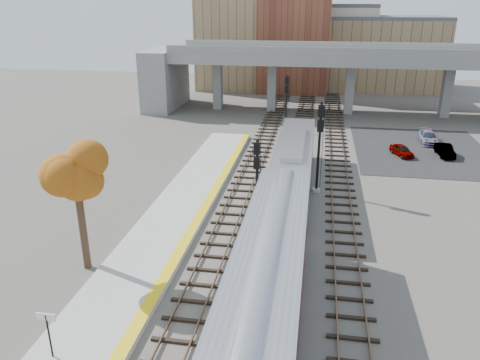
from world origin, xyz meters
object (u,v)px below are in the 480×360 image
(signal_mast_mid, at_px, (319,148))
(tree, at_px, (75,173))
(coach, at_px, (259,339))
(car_b, at_px, (445,150))
(locomotive, at_px, (294,164))
(signal_mast_far, at_px, (286,104))
(car_c, at_px, (428,137))
(signal_mast_near, at_px, (257,187))
(car_a, at_px, (402,150))

(signal_mast_mid, distance_m, tree, 19.78)
(coach, relative_size, car_b, 6.78)
(car_b, bearing_deg, locomotive, -144.90)
(tree, relative_size, car_b, 2.22)
(signal_mast_far, xyz_separation_m, car_c, (16.33, -2.60, -2.65))
(signal_mast_near, xyz_separation_m, signal_mast_mid, (4.10, 7.47, 0.77))
(tree, bearing_deg, car_a, 49.49)
(locomotive, bearing_deg, signal_mast_mid, -6.67)
(signal_mast_near, height_order, signal_mast_mid, signal_mast_mid)
(coach, relative_size, tree, 3.05)
(car_a, xyz_separation_m, car_c, (3.65, 5.41, 0.08))
(coach, height_order, car_b, coach)
(car_a, height_order, car_b, car_b)
(signal_mast_far, relative_size, tree, 0.83)
(signal_mast_near, xyz_separation_m, tree, (-9.34, -6.88, 2.96))
(signal_mast_far, bearing_deg, signal_mast_near, -90.00)
(signal_mast_mid, xyz_separation_m, car_b, (12.93, 11.99, -3.23))
(car_a, bearing_deg, signal_mast_near, -145.34)
(signal_mast_near, bearing_deg, car_a, 56.14)
(locomotive, bearing_deg, signal_mast_near, -105.25)
(locomotive, distance_m, car_b, 19.07)
(locomotive, xyz_separation_m, tree, (-11.44, -14.58, 3.80))
(signal_mast_far, xyz_separation_m, car_a, (12.67, -8.01, -2.73))
(car_a, bearing_deg, car_b, -14.07)
(coach, bearing_deg, tree, 144.95)
(coach, distance_m, car_c, 41.76)
(signal_mast_near, height_order, car_c, signal_mast_near)
(car_a, relative_size, car_c, 0.75)
(coach, distance_m, car_b, 37.52)
(signal_mast_far, distance_m, tree, 35.15)
(signal_mast_far, height_order, tree, tree)
(signal_mast_mid, bearing_deg, car_c, 54.00)
(car_c, bearing_deg, signal_mast_far, 172.74)
(tree, distance_m, car_c, 40.74)
(signal_mast_near, relative_size, car_a, 1.97)
(signal_mast_near, xyz_separation_m, car_a, (12.67, 18.89, -2.51))
(signal_mast_near, bearing_deg, tree, -143.63)
(signal_mast_near, distance_m, car_b, 25.97)
(locomotive, relative_size, signal_mast_near, 2.93)
(car_a, distance_m, car_b, 4.39)
(car_a, bearing_deg, coach, -128.86)
(tree, bearing_deg, car_b, 44.96)
(locomotive, relative_size, signal_mast_far, 2.80)
(signal_mast_mid, height_order, car_a, signal_mast_mid)
(tree, xyz_separation_m, car_a, (22.01, 25.76, -5.48))
(coach, xyz_separation_m, car_b, (14.93, 34.36, -2.15))
(tree, distance_m, car_b, 37.66)
(tree, height_order, car_c, tree)
(signal_mast_far, distance_m, car_c, 16.74)
(car_a, bearing_deg, signal_mast_far, 126.22)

